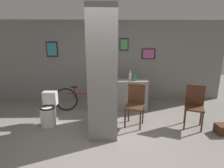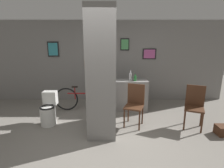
% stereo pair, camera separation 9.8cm
% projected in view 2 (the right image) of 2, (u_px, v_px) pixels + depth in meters
% --- Properties ---
extents(ground_plane, '(14.00, 14.00, 0.00)m').
position_uv_depth(ground_plane, '(98.00, 141.00, 3.50)').
color(ground_plane, slate).
extents(wall_back, '(8.00, 0.09, 2.60)m').
position_uv_depth(wall_back, '(104.00, 61.00, 5.74)').
color(wall_back, gray).
rests_on(wall_back, ground_plane).
extents(pillar_center, '(0.60, 1.11, 2.60)m').
position_uv_depth(pillar_center, '(103.00, 73.00, 3.72)').
color(pillar_center, gray).
rests_on(pillar_center, ground_plane).
extents(counter_shelf, '(1.29, 0.44, 0.87)m').
position_uv_depth(counter_shelf, '(125.00, 95.00, 5.04)').
color(counter_shelf, gray).
rests_on(counter_shelf, ground_plane).
extents(toilet, '(0.36, 0.52, 0.76)m').
position_uv_depth(toilet, '(49.00, 111.00, 4.18)').
color(toilet, silver).
rests_on(toilet, ground_plane).
extents(chair_near_pillar, '(0.52, 0.52, 0.98)m').
position_uv_depth(chair_near_pillar, '(135.00, 103.00, 4.09)').
color(chair_near_pillar, '#422616').
rests_on(chair_near_pillar, ground_plane).
extents(chair_by_doorway, '(0.53, 0.53, 0.98)m').
position_uv_depth(chair_by_doorway, '(195.00, 105.00, 3.98)').
color(chair_by_doorway, '#422616').
rests_on(chair_by_doorway, ground_plane).
extents(bicycle, '(1.68, 0.42, 0.72)m').
position_uv_depth(bicycle, '(85.00, 99.00, 5.01)').
color(bicycle, black).
rests_on(bicycle, ground_plane).
extents(bottle_tall, '(0.08, 0.08, 0.30)m').
position_uv_depth(bottle_tall, '(131.00, 76.00, 4.96)').
color(bottle_tall, silver).
rests_on(bottle_tall, counter_shelf).
extents(bottle_short, '(0.08, 0.08, 0.22)m').
position_uv_depth(bottle_short, '(136.00, 78.00, 4.84)').
color(bottle_short, '#267233').
rests_on(bottle_short, counter_shelf).
extents(floor_crate, '(0.26, 0.26, 0.21)m').
position_uv_depth(floor_crate, '(223.00, 131.00, 3.71)').
color(floor_crate, '#422616').
rests_on(floor_crate, ground_plane).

